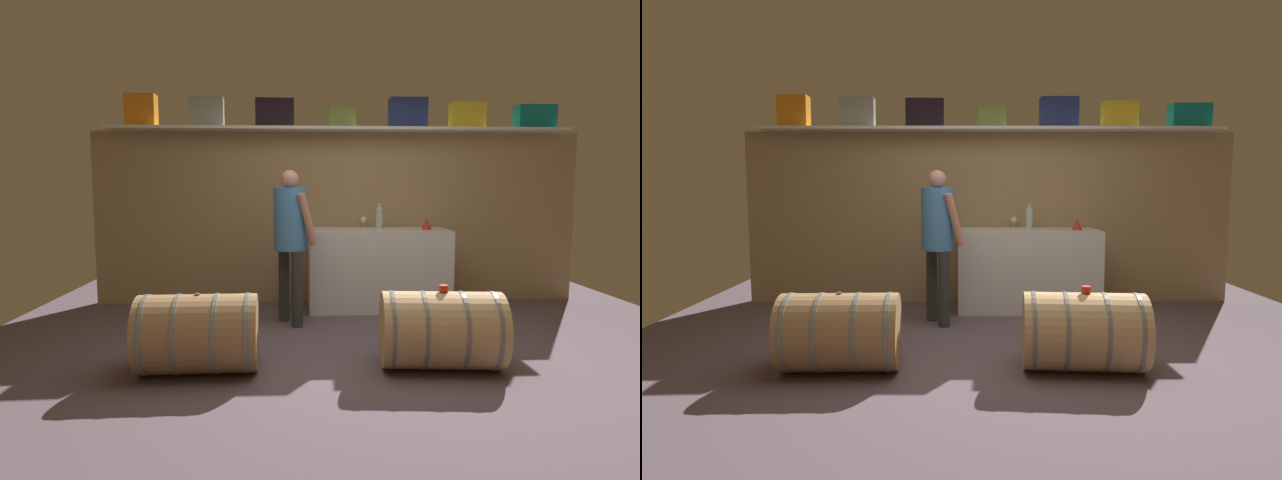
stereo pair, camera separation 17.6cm
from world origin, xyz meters
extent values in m
cube|color=#5C4D58|center=(0.00, 0.55, -0.01)|extent=(6.72, 7.59, 0.02)
cube|color=#A0855C|center=(0.00, 2.19, 0.98)|extent=(5.52, 0.10, 1.95)
cube|color=silver|center=(0.00, 2.04, 1.97)|extent=(5.08, 0.40, 0.03)
cube|color=orange|center=(-2.17, 2.04, 2.16)|extent=(0.32, 0.20, 0.34)
cube|color=gray|center=(-1.46, 2.04, 2.15)|extent=(0.38, 0.23, 0.32)
cube|color=black|center=(-0.72, 2.04, 2.14)|extent=(0.43, 0.26, 0.30)
cube|color=olive|center=(0.01, 2.04, 2.10)|extent=(0.32, 0.23, 0.22)
cube|color=navy|center=(0.76, 2.04, 2.15)|extent=(0.41, 0.21, 0.33)
cube|color=yellow|center=(1.43, 2.04, 2.13)|extent=(0.38, 0.22, 0.28)
cube|color=#107D84|center=(2.20, 2.04, 2.12)|extent=(0.43, 0.21, 0.26)
cube|color=white|center=(0.40, 1.81, 0.44)|extent=(1.51, 0.66, 0.88)
cylinder|color=#B6C5BA|center=(0.41, 1.82, 0.97)|extent=(0.08, 0.08, 0.19)
sphere|color=#B6C5BA|center=(0.41, 1.82, 1.08)|extent=(0.08, 0.08, 0.08)
cylinder|color=#B6C5BA|center=(0.41, 1.82, 1.13)|extent=(0.03, 0.03, 0.07)
cylinder|color=white|center=(0.27, 2.04, 0.88)|extent=(0.07, 0.07, 0.00)
cylinder|color=white|center=(0.27, 2.04, 0.91)|extent=(0.01, 0.01, 0.06)
sphere|color=white|center=(0.27, 2.04, 0.97)|extent=(0.07, 0.07, 0.07)
sphere|color=maroon|center=(0.27, 2.04, 0.96)|extent=(0.04, 0.04, 0.04)
cone|color=red|center=(0.92, 1.74, 0.94)|extent=(0.11, 0.11, 0.12)
cylinder|color=tan|center=(0.56, -0.13, 0.29)|extent=(0.92, 0.64, 0.57)
cylinder|color=slate|center=(0.20, -0.10, 0.29)|extent=(0.08, 0.58, 0.58)
cylinder|color=slate|center=(0.42, -0.12, 0.29)|extent=(0.08, 0.58, 0.58)
cylinder|color=slate|center=(0.70, -0.14, 0.29)|extent=(0.08, 0.58, 0.58)
cylinder|color=slate|center=(0.93, -0.16, 0.29)|extent=(0.08, 0.58, 0.58)
cylinder|color=#8C4C47|center=(0.56, -0.13, 0.58)|extent=(0.04, 0.04, 0.01)
cylinder|color=#9D754A|center=(-1.22, -0.13, 0.29)|extent=(0.87, 0.59, 0.57)
cylinder|color=slate|center=(-1.58, -0.14, 0.29)|extent=(0.04, 0.58, 0.58)
cylinder|color=slate|center=(-1.35, -0.13, 0.29)|extent=(0.04, 0.58, 0.58)
cylinder|color=slate|center=(-1.08, -0.12, 0.29)|extent=(0.04, 0.58, 0.58)
cylinder|color=slate|center=(-0.86, -0.12, 0.29)|extent=(0.04, 0.58, 0.58)
cylinder|color=brown|center=(-1.22, -0.13, 0.58)|extent=(0.04, 0.04, 0.01)
cylinder|color=red|center=(0.57, -0.13, 0.61)|extent=(0.07, 0.07, 0.05)
cylinder|color=#323532|center=(-0.49, 1.08, 0.37)|extent=(0.11, 0.11, 0.73)
cylinder|color=#323532|center=(-0.62, 1.32, 0.37)|extent=(0.11, 0.11, 0.73)
cylinder|color=#4888CF|center=(-0.56, 1.20, 1.03)|extent=(0.32, 0.32, 0.60)
sphere|color=tan|center=(-0.56, 1.20, 1.41)|extent=(0.17, 0.17, 0.17)
cylinder|color=tan|center=(-0.39, 1.08, 1.03)|extent=(0.23, 0.17, 0.51)
cylinder|color=tan|center=(-0.56, 1.40, 1.03)|extent=(0.18, 0.14, 0.51)
camera|label=1|loc=(-0.53, -3.90, 1.37)|focal=29.69mm
camera|label=2|loc=(-0.35, -3.90, 1.37)|focal=29.69mm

